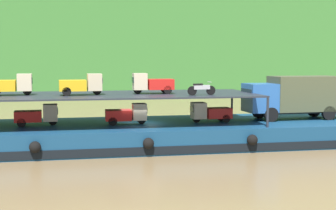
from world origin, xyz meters
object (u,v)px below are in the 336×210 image
object	(u,v)px
mini_truck_lower_mid	(127,114)
mini_truck_lower_fore	(210,112)
mini_truck_upper_bow	(152,83)
motorcycle_upper_port	(201,89)
mini_truck_lower_aft	(37,115)
cargo_barge	(139,134)
mini_truck_upper_fore	(81,84)
covered_lorry	(294,96)
mini_truck_upper_mid	(11,85)

from	to	relation	value
mini_truck_lower_mid	mini_truck_lower_fore	bearing A→B (deg)	0.06
mini_truck_upper_bow	mini_truck_lower_mid	bearing A→B (deg)	-170.92
motorcycle_upper_port	mini_truck_lower_aft	bearing A→B (deg)	167.86
cargo_barge	mini_truck_lower_mid	bearing A→B (deg)	-155.45
mini_truck_upper_fore	motorcycle_upper_port	world-z (taller)	mini_truck_upper_fore
cargo_barge	covered_lorry	bearing A→B (deg)	0.65
motorcycle_upper_port	mini_truck_lower_fore	bearing A→B (deg)	57.54
cargo_barge	mini_truck_lower_fore	size ratio (longest dim) A/B	11.68
mini_truck_lower_mid	mini_truck_upper_mid	xyz separation A→B (m)	(-7.36, 0.52, 2.00)
mini_truck_lower_fore	motorcycle_upper_port	xyz separation A→B (m)	(-1.11, -1.75, 1.74)
mini_truck_lower_mid	mini_truck_lower_fore	distance (m)	5.74
mini_truck_lower_fore	motorcycle_upper_port	distance (m)	2.71
cargo_barge	mini_truck_upper_fore	size ratio (longest dim) A/B	11.63
cargo_barge	mini_truck_upper_mid	xyz separation A→B (m)	(-8.24, 0.12, 3.44)
mini_truck_upper_fore	motorcycle_upper_port	bearing A→B (deg)	-11.92
mini_truck_lower_aft	motorcycle_upper_port	bearing A→B (deg)	-12.14
covered_lorry	mini_truck_upper_fore	xyz separation A→B (m)	(-15.04, -0.68, 1.00)
mini_truck_upper_bow	mini_truck_lower_aft	bearing A→B (deg)	178.33
mini_truck_lower_mid	mini_truck_upper_bow	bearing A→B (deg)	9.08
cargo_barge	mini_truck_lower_mid	size ratio (longest dim) A/B	11.78
mini_truck_lower_fore	mini_truck_lower_mid	bearing A→B (deg)	-179.94
covered_lorry	cargo_barge	bearing A→B (deg)	-179.35
mini_truck_upper_mid	mini_truck_upper_fore	world-z (taller)	same
mini_truck_lower_mid	covered_lorry	bearing A→B (deg)	2.50
mini_truck_upper_fore	mini_truck_upper_mid	bearing A→B (deg)	171.49
mini_truck_lower_fore	mini_truck_upper_bow	world-z (taller)	mini_truck_upper_bow
cargo_barge	mini_truck_upper_mid	bearing A→B (deg)	179.19
mini_truck_upper_fore	mini_truck_lower_aft	bearing A→B (deg)	167.28
mini_truck_upper_fore	motorcycle_upper_port	size ratio (longest dim) A/B	1.47
mini_truck_lower_aft	mini_truck_lower_fore	bearing A→B (deg)	-2.45
mini_truck_lower_mid	mini_truck_upper_fore	world-z (taller)	mini_truck_upper_fore
cargo_barge	mini_truck_upper_mid	size ratio (longest dim) A/B	11.65
mini_truck_lower_aft	mini_truck_lower_fore	distance (m)	11.56
mini_truck_lower_aft	mini_truck_lower_fore	world-z (taller)	same
mini_truck_lower_fore	mini_truck_upper_fore	bearing A→B (deg)	-178.98
covered_lorry	motorcycle_upper_port	distance (m)	7.86
mini_truck_upper_mid	mini_truck_upper_bow	xyz separation A→B (m)	(9.12, -0.24, 0.00)
motorcycle_upper_port	mini_truck_upper_mid	bearing A→B (deg)	169.33
mini_truck_lower_mid	mini_truck_lower_fore	size ratio (longest dim) A/B	0.99
covered_lorry	mini_truck_lower_mid	world-z (taller)	covered_lorry
mini_truck_lower_mid	motorcycle_upper_port	world-z (taller)	motorcycle_upper_port
mini_truck_lower_aft	mini_truck_upper_fore	bearing A→B (deg)	-12.72
mini_truck_lower_mid	mini_truck_upper_bow	distance (m)	2.68
mini_truck_lower_aft	motorcycle_upper_port	size ratio (longest dim) A/B	1.48
covered_lorry	mini_truck_lower_aft	distance (m)	17.95
cargo_barge	mini_truck_lower_aft	world-z (taller)	mini_truck_lower_aft
covered_lorry	motorcycle_upper_port	bearing A→B (deg)	-163.12
cargo_barge	motorcycle_upper_port	world-z (taller)	motorcycle_upper_port
cargo_barge	mini_truck_lower_fore	xyz separation A→B (m)	(4.87, -0.39, 1.44)
motorcycle_upper_port	mini_truck_lower_mid	bearing A→B (deg)	159.38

